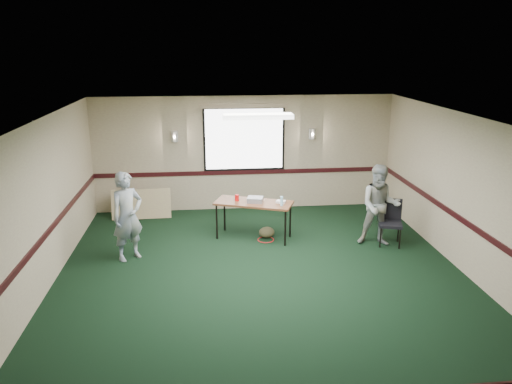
{
  "coord_description": "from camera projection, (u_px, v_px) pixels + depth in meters",
  "views": [
    {
      "loc": [
        -0.91,
        -7.48,
        3.82
      ],
      "look_at": [
        0.0,
        1.3,
        1.2
      ],
      "focal_mm": 35.0,
      "sensor_mm": 36.0,
      "label": 1
    }
  ],
  "objects": [
    {
      "name": "duffel_bag",
      "position": [
        267.0,
        232.0,
        10.23
      ],
      "size": [
        0.33,
        0.25,
        0.23
      ],
      "primitive_type": "ellipsoid",
      "rotation": [
        0.0,
        0.0,
        0.0
      ],
      "color": "#423A25",
      "rests_on": "ground"
    },
    {
      "name": "water_bottle",
      "position": [
        282.0,
        201.0,
        9.78
      ],
      "size": [
        0.06,
        0.06,
        0.19
      ],
      "primitive_type": "cylinder",
      "color": "#96DAF5",
      "rests_on": "folding_table"
    },
    {
      "name": "cable_coil",
      "position": [
        266.0,
        240.0,
        10.13
      ],
      "size": [
        0.43,
        0.43,
        0.02
      ],
      "primitive_type": "torus",
      "rotation": [
        0.0,
        0.0,
        -0.35
      ],
      "color": "red",
      "rests_on": "ground"
    },
    {
      "name": "folded_table",
      "position": [
        141.0,
        204.0,
        11.31
      ],
      "size": [
        1.33,
        0.24,
        0.68
      ],
      "primitive_type": "cube",
      "rotation": [
        -0.21,
        0.0,
        0.03
      ],
      "color": "tan",
      "rests_on": "ground"
    },
    {
      "name": "conference_chair",
      "position": [
        390.0,
        218.0,
        9.85
      ],
      "size": [
        0.54,
        0.56,
        0.89
      ],
      "rotation": [
        0.0,
        0.0,
        -0.29
      ],
      "color": "black",
      "rests_on": "ground"
    },
    {
      "name": "folding_table",
      "position": [
        254.0,
        205.0,
        10.06
      ],
      "size": [
        1.66,
        1.13,
        0.77
      ],
      "rotation": [
        0.0,
        0.0,
        -0.37
      ],
      "color": "#572D18",
      "rests_on": "ground"
    },
    {
      "name": "room_shell",
      "position": [
        252.0,
        162.0,
        9.89
      ],
      "size": [
        8.0,
        8.02,
        8.0
      ],
      "color": "tan",
      "rests_on": "ground"
    },
    {
      "name": "game_console",
      "position": [
        281.0,
        202.0,
        9.99
      ],
      "size": [
        0.22,
        0.21,
        0.04
      ],
      "primitive_type": "cube",
      "rotation": [
        0.0,
        0.0,
        -0.45
      ],
      "color": "white",
      "rests_on": "folding_table"
    },
    {
      "name": "projector",
      "position": [
        255.0,
        200.0,
        10.02
      ],
      "size": [
        0.36,
        0.32,
        0.1
      ],
      "primitive_type": "cube",
      "rotation": [
        0.0,
        0.0,
        -0.23
      ],
      "color": "gray",
      "rests_on": "folding_table"
    },
    {
      "name": "person_left",
      "position": [
        127.0,
        216.0,
        9.04
      ],
      "size": [
        0.72,
        0.68,
        1.65
      ],
      "primitive_type": "imported",
      "rotation": [
        0.0,
        0.0,
        0.64
      ],
      "color": "#3C5184",
      "rests_on": "ground"
    },
    {
      "name": "red_cup",
      "position": [
        237.0,
        198.0,
        10.11
      ],
      "size": [
        0.08,
        0.08,
        0.12
      ],
      "primitive_type": "cylinder",
      "color": "red",
      "rests_on": "folding_table"
    },
    {
      "name": "ground",
      "position": [
        264.0,
        283.0,
        8.31
      ],
      "size": [
        8.0,
        8.0,
        0.0
      ],
      "primitive_type": "plane",
      "color": "black",
      "rests_on": "ground"
    },
    {
      "name": "person_right",
      "position": [
        380.0,
        206.0,
        9.7
      ],
      "size": [
        0.91,
        0.78,
        1.62
      ],
      "primitive_type": "imported",
      "rotation": [
        0.0,
        0.0,
        -0.24
      ],
      "color": "#7290B2",
      "rests_on": "ground"
    }
  ]
}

